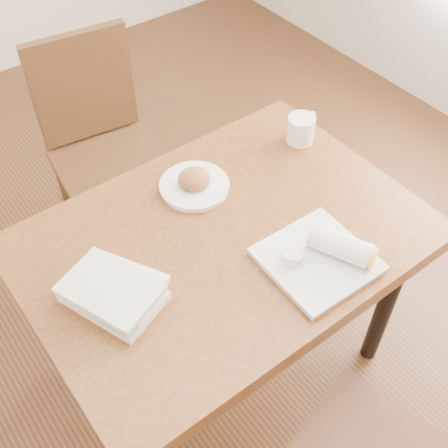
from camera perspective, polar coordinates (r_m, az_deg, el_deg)
ground at (r=2.27m, az=0.00°, el=-13.86°), size 4.00×5.00×0.01m
table at (r=1.71m, az=0.00°, el=-3.06°), size 1.16×0.82×0.75m
chair_far at (r=2.35m, az=-12.43°, el=8.50°), size 0.47×0.47×0.95m
plate_scone at (r=1.77m, az=-3.04°, el=4.14°), size 0.22×0.22×0.07m
coffee_mug at (r=1.95m, az=7.87°, el=9.63°), size 0.14×0.09×0.10m
plate_burrito at (r=1.58m, az=10.17°, el=-3.17°), size 0.29×0.29×0.09m
book_stack at (r=1.51m, az=-11.19°, el=-6.69°), size 0.27×0.31×0.07m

